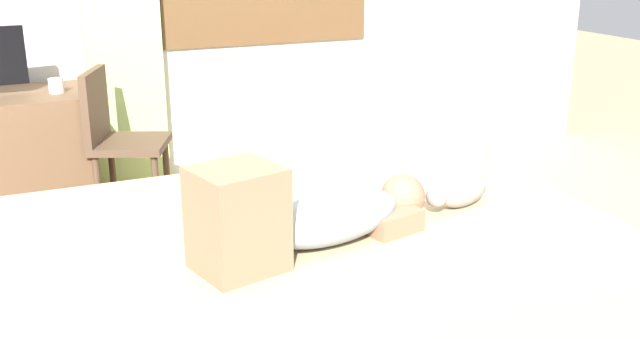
# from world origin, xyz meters

# --- Properties ---
(bed) EXTENTS (2.23, 1.69, 0.51)m
(bed) POSITION_xyz_m (0.11, 0.10, 0.25)
(bed) COLOR brown
(bed) RESTS_ON ground
(person_lying) EXTENTS (0.94, 0.45, 0.34)m
(person_lying) POSITION_xyz_m (0.02, -0.05, 0.62)
(person_lying) COLOR #8C939E
(person_lying) RESTS_ON bed
(cat) EXTENTS (0.35, 0.18, 0.21)m
(cat) POSITION_xyz_m (0.70, 0.07, 0.58)
(cat) COLOR gray
(cat) RESTS_ON bed
(desk) EXTENTS (0.90, 0.56, 0.74)m
(desk) POSITION_xyz_m (-0.95, 1.88, 0.37)
(desk) COLOR brown
(desk) RESTS_ON ground
(cup) EXTENTS (0.08, 0.08, 0.08)m
(cup) POSITION_xyz_m (-0.63, 1.82, 0.78)
(cup) COLOR white
(cup) RESTS_ON desk
(chair_by_desk) EXTENTS (0.50, 0.50, 0.86)m
(chair_by_desk) POSITION_xyz_m (-0.36, 1.71, 0.51)
(chair_by_desk) COLOR #4C3828
(chair_by_desk) RESTS_ON ground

